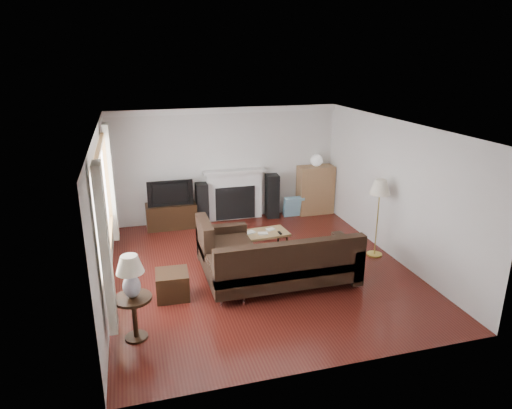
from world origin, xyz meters
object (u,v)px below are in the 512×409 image
object	(u,v)px
coffee_table	(262,242)
floor_lamp	(377,218)
tv_stand	(171,216)
bookshelf	(315,190)
side_table	(135,318)
sectional_sofa	(284,262)

from	to	relation	value
coffee_table	floor_lamp	bearing A→B (deg)	-25.16
tv_stand	floor_lamp	world-z (taller)	floor_lamp
bookshelf	side_table	xyz separation A→B (m)	(-4.21, -4.02, -0.26)
sectional_sofa	floor_lamp	world-z (taller)	floor_lamp
sectional_sofa	floor_lamp	size ratio (longest dim) A/B	1.78
tv_stand	floor_lamp	xyz separation A→B (m)	(3.51, -2.48, 0.47)
sectional_sofa	side_table	xyz separation A→B (m)	(-2.35, -0.85, -0.12)
floor_lamp	side_table	size ratio (longest dim) A/B	2.39
sectional_sofa	side_table	size ratio (longest dim) A/B	4.27
sectional_sofa	side_table	bearing A→B (deg)	-160.12
side_table	bookshelf	bearing A→B (deg)	43.68
side_table	tv_stand	bearing A→B (deg)	77.79
floor_lamp	coffee_table	bearing A→B (deg)	159.69
tv_stand	bookshelf	size ratio (longest dim) A/B	0.93
tv_stand	bookshelf	xyz separation A→B (m)	(3.35, 0.04, 0.30)
tv_stand	floor_lamp	distance (m)	4.32
tv_stand	sectional_sofa	size ratio (longest dim) A/B	0.40
sectional_sofa	floor_lamp	xyz separation A→B (m)	(2.02, 0.65, 0.31)
bookshelf	sectional_sofa	world-z (taller)	bookshelf
floor_lamp	side_table	world-z (taller)	floor_lamp
coffee_table	sectional_sofa	bearing A→B (deg)	-96.54
bookshelf	sectional_sofa	size ratio (longest dim) A/B	0.43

